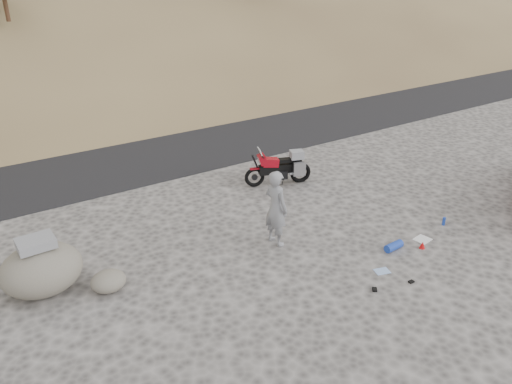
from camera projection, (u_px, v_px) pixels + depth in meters
ground at (314, 243)px, 12.43m from camera, size 140.00×140.00×0.00m
road at (166, 142)px, 19.24m from camera, size 120.00×7.00×0.05m
motorcycle at (281, 168)px, 15.42m from camera, size 2.06×1.02×1.27m
man at (275, 242)px, 12.44m from camera, size 0.55×0.76×1.93m
boulder at (41, 269)px, 10.40m from camera, size 1.90×1.69×1.27m
small_rock at (108, 281)px, 10.58m from camera, size 0.80×0.74×0.45m
gear_white_cloth at (422, 239)px, 12.56m from camera, size 0.45×0.41×0.01m
gear_blue_mat at (394, 246)px, 12.09m from camera, size 0.51×0.23×0.20m
gear_bottle at (444, 221)px, 13.21m from camera, size 0.10×0.10×0.22m
gear_funnel at (422, 245)px, 12.16m from camera, size 0.14×0.14×0.19m
gear_glove_a at (411, 282)px, 10.91m from camera, size 0.12×0.09×0.03m
gear_glove_b at (375, 289)px, 10.65m from camera, size 0.16×0.16×0.04m
gear_blue_cloth at (382, 271)px, 11.29m from camera, size 0.39×0.33×0.01m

